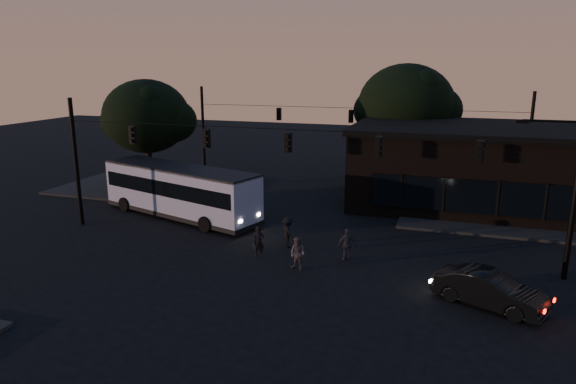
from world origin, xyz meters
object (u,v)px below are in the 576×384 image
(pedestrian_c, at_px, (347,244))
(pedestrian_d, at_px, (288,232))
(building, at_px, (470,165))
(pedestrian_b, at_px, (298,254))
(bus, at_px, (180,189))
(car, at_px, (490,290))
(pedestrian_a, at_px, (259,242))

(pedestrian_c, xyz_separation_m, pedestrian_d, (-3.30, 0.82, 0.01))
(building, height_order, pedestrian_b, building)
(pedestrian_c, distance_m, pedestrian_d, 3.40)
(pedestrian_c, bearing_deg, pedestrian_d, -38.74)
(building, distance_m, pedestrian_c, 14.09)
(bus, distance_m, pedestrian_c, 12.15)
(building, xyz_separation_m, bus, (-17.14, -8.73, -0.91))
(building, relative_size, pedestrian_c, 9.62)
(pedestrian_b, bearing_deg, building, 81.73)
(car, height_order, pedestrian_a, pedestrian_a)
(building, relative_size, bus, 1.33)
(pedestrian_c, bearing_deg, building, -138.95)
(bus, relative_size, pedestrian_b, 7.34)
(building, bearing_deg, pedestrian_b, -117.54)
(bus, height_order, pedestrian_b, bus)
(car, bearing_deg, building, 26.02)
(building, relative_size, pedestrian_a, 9.93)
(pedestrian_d, bearing_deg, pedestrian_c, -149.20)
(car, xyz_separation_m, pedestrian_c, (-6.36, 3.17, 0.09))
(pedestrian_a, relative_size, pedestrian_d, 0.95)
(pedestrian_a, height_order, pedestrian_c, pedestrian_c)
(bus, distance_m, pedestrian_d, 8.78)
(bus, xyz_separation_m, pedestrian_d, (8.13, -3.19, -0.98))
(pedestrian_c, bearing_deg, pedestrian_a, -12.93)
(car, relative_size, pedestrian_b, 2.71)
(bus, height_order, car, bus)
(pedestrian_b, bearing_deg, pedestrian_d, 135.57)
(building, relative_size, pedestrian_b, 9.74)
(bus, relative_size, pedestrian_a, 7.49)
(building, height_order, car, building)
(bus, bearing_deg, pedestrian_a, -16.73)
(pedestrian_a, distance_m, pedestrian_c, 4.36)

